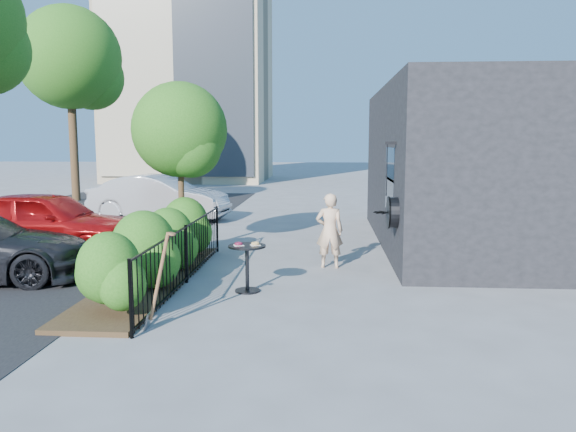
# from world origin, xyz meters

# --- Properties ---
(ground) EXTENTS (120.00, 120.00, 0.00)m
(ground) POSITION_xyz_m (0.00, 0.00, 0.00)
(ground) COLOR gray
(ground) RESTS_ON ground
(shop_building) EXTENTS (6.22, 9.00, 4.00)m
(shop_building) POSITION_xyz_m (5.50, 4.50, 2.00)
(shop_building) COLOR black
(shop_building) RESTS_ON ground
(fence) EXTENTS (0.05, 6.05, 1.10)m
(fence) POSITION_xyz_m (-1.50, 0.00, 0.56)
(fence) COLOR black
(fence) RESTS_ON ground
(planting_bed) EXTENTS (1.30, 6.00, 0.08)m
(planting_bed) POSITION_xyz_m (-2.20, 0.00, 0.04)
(planting_bed) COLOR #382616
(planting_bed) RESTS_ON ground
(shrubs) EXTENTS (1.10, 5.60, 1.24)m
(shrubs) POSITION_xyz_m (-2.10, 0.10, 0.70)
(shrubs) COLOR #226116
(shrubs) RESTS_ON ground
(patio_tree) EXTENTS (2.20, 2.20, 3.94)m
(patio_tree) POSITION_xyz_m (-2.24, 2.76, 2.76)
(patio_tree) COLOR #3F2B19
(patio_tree) RESTS_ON ground
(street_tree_far) EXTENTS (4.40, 4.40, 8.28)m
(street_tree_far) POSITION_xyz_m (-9.94, 13.96, 5.92)
(street_tree_far) COLOR #3F2B19
(street_tree_far) RESTS_ON ground
(cafe_table) EXTENTS (0.66, 0.66, 0.89)m
(cafe_table) POSITION_xyz_m (-0.28, -0.54, 0.58)
(cafe_table) COLOR black
(cafe_table) RESTS_ON ground
(woman) EXTENTS (0.58, 0.39, 1.57)m
(woman) POSITION_xyz_m (1.17, 1.47, 0.78)
(woman) COLOR #DFB590
(woman) RESTS_ON ground
(shovel) EXTENTS (0.48, 0.19, 1.43)m
(shovel) POSITION_xyz_m (-1.26, -2.60, 0.63)
(shovel) COLOR brown
(shovel) RESTS_ON ground
(car_red) EXTENTS (4.49, 2.03, 1.50)m
(car_red) POSITION_xyz_m (-5.48, 2.56, 0.75)
(car_red) COLOR #AA0E10
(car_red) RESTS_ON ground
(car_silver) EXTENTS (4.76, 2.17, 1.51)m
(car_silver) POSITION_xyz_m (-4.49, 8.25, 0.76)
(car_silver) COLOR #ADADB2
(car_silver) RESTS_ON ground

